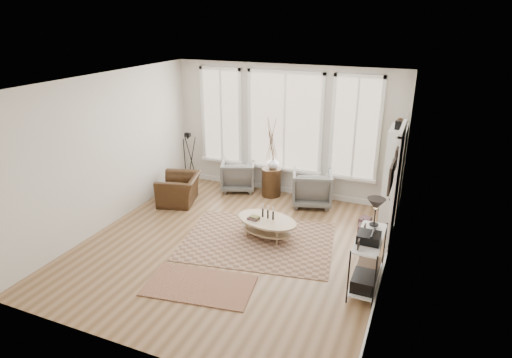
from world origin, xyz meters
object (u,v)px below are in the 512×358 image
at_px(side_table, 272,159).
at_px(accent_chair, 179,189).
at_px(armchair_left, 238,175).
at_px(coffee_table, 266,223).
at_px(bookcase, 393,174).
at_px(low_shelf, 368,256).
at_px(armchair_right, 312,187).

distance_m(side_table, accent_chair, 2.13).
bearing_deg(armchair_left, coffee_table, 105.95).
bearing_deg(bookcase, coffee_table, -139.80).
xyz_separation_m(bookcase, coffee_table, (-2.00, -1.69, -0.67)).
height_order(bookcase, low_shelf, bookcase).
bearing_deg(bookcase, armchair_left, 176.28).
bearing_deg(armchair_right, coffee_table, 61.62).
xyz_separation_m(bookcase, accent_chair, (-4.33, -0.94, -0.65)).
distance_m(armchair_right, accent_chair, 2.88).
xyz_separation_m(armchair_left, side_table, (0.85, -0.04, 0.52)).
bearing_deg(coffee_table, low_shelf, -23.14).
bearing_deg(low_shelf, armchair_left, 141.11).
height_order(coffee_table, armchair_left, armchair_left).
height_order(armchair_left, armchair_right, armchair_right).
height_order(low_shelf, armchair_right, low_shelf).
xyz_separation_m(bookcase, armchair_left, (-3.46, 0.22, -0.60)).
distance_m(armchair_right, side_table, 1.10).
height_order(armchair_left, accent_chair, armchair_left).
bearing_deg(armchair_left, armchair_right, 153.72).
relative_size(side_table, accent_chair, 1.93).
xyz_separation_m(low_shelf, coffee_table, (-1.94, 0.83, -0.22)).
bearing_deg(low_shelf, armchair_right, 121.43).
relative_size(bookcase, low_shelf, 1.58).
distance_m(bookcase, coffee_table, 2.70).
bearing_deg(armchair_left, bookcase, 154.90).
bearing_deg(accent_chair, low_shelf, 53.22).
distance_m(bookcase, low_shelf, 2.56).
bearing_deg(bookcase, armchair_right, 177.59).
bearing_deg(side_table, bookcase, -3.99).
height_order(bookcase, armchair_right, bookcase).
distance_m(low_shelf, side_table, 3.74).
height_order(bookcase, armchair_left, bookcase).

